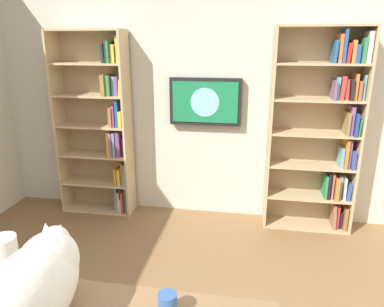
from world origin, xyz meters
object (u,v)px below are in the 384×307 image
(bookshelf_left, at_px, (324,131))
(cat, at_px, (36,285))
(bookshelf_right, at_px, (102,126))
(paper_towel_roll, at_px, (7,263))
(coffee_mug, at_px, (168,304))
(wall_mounted_tv, at_px, (205,102))

(bookshelf_left, bearing_deg, cat, 59.61)
(bookshelf_right, height_order, paper_towel_roll, bookshelf_right)
(bookshelf_left, bearing_deg, bookshelf_right, -0.02)
(paper_towel_roll, bearing_deg, cat, 145.42)
(bookshelf_left, xyz_separation_m, coffee_mug, (1.00, 2.37, -0.20))
(paper_towel_roll, height_order, coffee_mug, paper_towel_roll)
(bookshelf_left, relative_size, bookshelf_right, 1.01)
(cat, bearing_deg, coffee_mug, -163.19)
(paper_towel_roll, bearing_deg, coffee_mug, 176.89)
(bookshelf_left, relative_size, coffee_mug, 20.80)
(bookshelf_right, bearing_deg, cat, 108.00)
(bookshelf_right, relative_size, paper_towel_roll, 7.68)
(paper_towel_roll, relative_size, coffee_mug, 2.68)
(bookshelf_left, xyz_separation_m, bookshelf_right, (2.29, -0.00, -0.04))
(wall_mounted_tv, height_order, paper_towel_roll, wall_mounted_tv)
(wall_mounted_tv, bearing_deg, bookshelf_left, 175.91)
(paper_towel_roll, xyz_separation_m, coffee_mug, (-0.74, 0.04, -0.08))
(bookshelf_right, distance_m, cat, 2.64)
(wall_mounted_tv, distance_m, cat, 2.63)
(cat, height_order, coffee_mug, cat)
(wall_mounted_tv, xyz_separation_m, paper_towel_roll, (0.56, 2.41, -0.36))
(cat, bearing_deg, bookshelf_right, -72.00)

